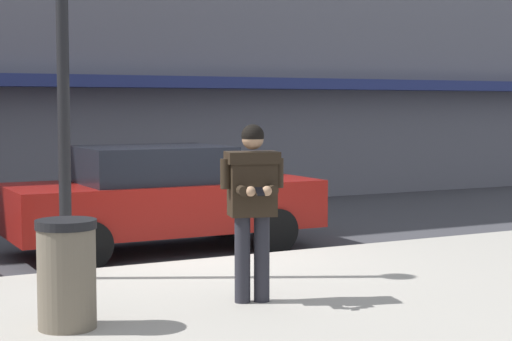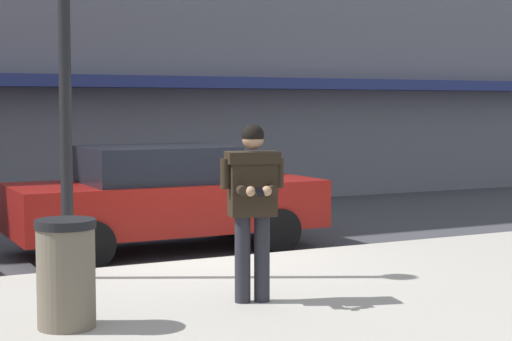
{
  "view_description": "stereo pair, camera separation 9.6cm",
  "coord_description": "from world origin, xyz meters",
  "px_view_note": "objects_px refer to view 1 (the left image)",
  "views": [
    {
      "loc": [
        -4.42,
        -10.29,
        2.14
      ],
      "look_at": [
        -0.54,
        -2.83,
        1.49
      ],
      "focal_mm": 60.0,
      "sensor_mm": 36.0,
      "label": 1
    },
    {
      "loc": [
        -4.33,
        -10.33,
        2.14
      ],
      "look_at": [
        -0.54,
        -2.83,
        1.49
      ],
      "focal_mm": 60.0,
      "sensor_mm": 36.0,
      "label": 2
    }
  ],
  "objects_px": {
    "street_lamp_post": "(62,16)",
    "trash_bin": "(67,274)",
    "man_texting_on_phone": "(252,193)",
    "parked_sedan_mid": "(161,197)"
  },
  "relations": [
    {
      "from": "man_texting_on_phone",
      "to": "street_lamp_post",
      "type": "height_order",
      "value": "street_lamp_post"
    },
    {
      "from": "man_texting_on_phone",
      "to": "street_lamp_post",
      "type": "relative_size",
      "value": 0.37
    },
    {
      "from": "parked_sedan_mid",
      "to": "man_texting_on_phone",
      "type": "distance_m",
      "value": 4.1
    },
    {
      "from": "street_lamp_post",
      "to": "trash_bin",
      "type": "relative_size",
      "value": 4.98
    },
    {
      "from": "man_texting_on_phone",
      "to": "trash_bin",
      "type": "distance_m",
      "value": 2.04
    },
    {
      "from": "parked_sedan_mid",
      "to": "street_lamp_post",
      "type": "bearing_deg",
      "value": -134.27
    },
    {
      "from": "trash_bin",
      "to": "man_texting_on_phone",
      "type": "bearing_deg",
      "value": 4.1
    },
    {
      "from": "street_lamp_post",
      "to": "trash_bin",
      "type": "distance_m",
      "value": 3.37
    },
    {
      "from": "man_texting_on_phone",
      "to": "parked_sedan_mid",
      "type": "bearing_deg",
      "value": 81.83
    },
    {
      "from": "parked_sedan_mid",
      "to": "street_lamp_post",
      "type": "relative_size",
      "value": 0.92
    }
  ]
}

